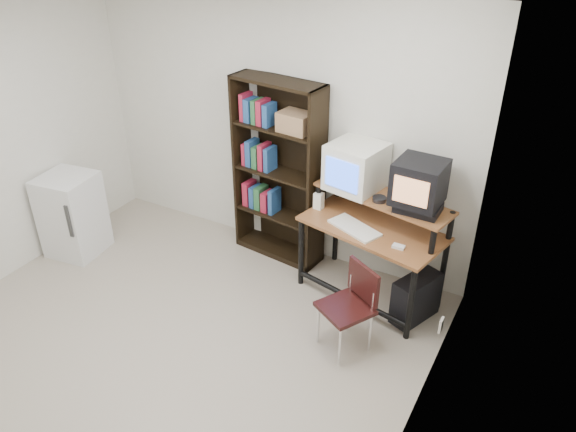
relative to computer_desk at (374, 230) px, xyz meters
The scene contains 18 objects.
floor 2.14m from the computer_desk, 126.63° to the right, with size 4.00×4.00×0.01m, color #B0A492.
ceiling 2.78m from the computer_desk, 126.63° to the right, with size 4.00×4.00×0.01m, color white.
back_wall 1.40m from the computer_desk, 162.57° to the left, with size 4.00×0.01×2.60m, color silver.
right_wall 1.90m from the computer_desk, 63.90° to the right, with size 0.01×4.00×2.60m, color silver.
computer_desk is the anchor object (origin of this frame).
crt_monitor 0.58m from the computer_desk, 148.60° to the left, with size 0.51×0.51×0.42m.
vcr 0.48m from the computer_desk, ahead, with size 0.36×0.26×0.08m, color black.
crt_tv 0.64m from the computer_desk, ahead, with size 0.40×0.40×0.36m.
cd_spindle 0.30m from the computer_desk, 29.03° to the left, with size 0.12×0.12×0.05m, color #26262B.
keyboard 0.19m from the computer_desk, 135.88° to the right, with size 0.47×0.21×0.04m, color white.
mousepad 0.38m from the computer_desk, 35.69° to the right, with size 0.22×0.18×0.01m, color black.
mouse 0.38m from the computer_desk, 37.09° to the right, with size 0.10×0.06×0.03m, color white.
desk_speaker 0.58m from the computer_desk, behind, with size 0.08×0.07×0.17m, color white.
pc_tower 0.69m from the computer_desk, 14.52° to the right, with size 0.20×0.45×0.42m, color black.
school_chair 0.75m from the computer_desk, 81.06° to the right, with size 0.51×0.51×0.74m.
bookshelf 1.13m from the computer_desk, 167.68° to the left, with size 0.94×0.41×1.82m.
mini_fridge 3.04m from the computer_desk, 165.13° to the right, with size 0.56×0.56×0.85m.
wall_outlet 0.99m from the computer_desk, 31.07° to the right, with size 0.02×0.08×0.12m, color beige.
Camera 1 is at (2.57, -2.40, 3.26)m, focal length 35.00 mm.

